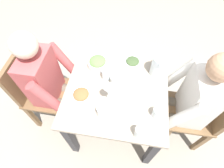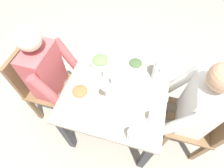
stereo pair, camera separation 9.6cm
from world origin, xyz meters
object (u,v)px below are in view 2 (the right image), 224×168
Objects in this scene: plate_rice_curry at (80,92)px; water_glass_far_left at (132,135)px; salad_bowl at (100,62)px; water_glass_far_right at (107,74)px; chair_far at (41,83)px; diner_near at (183,108)px; plate_yoghurt at (137,98)px; water_glass_near_right at (114,81)px; dining_table at (116,97)px; salt_shaker at (78,117)px; wine_glass at (106,90)px; chair_near at (202,121)px; plate_dolmas at (136,64)px; water_glass_center at (97,110)px; diner_far at (56,78)px; water_pitcher at (161,70)px; water_glass_by_pitcher at (153,117)px.

water_glass_far_left is (-0.25, -0.47, 0.04)m from plate_rice_curry.
water_glass_far_right is (-0.12, -0.10, 0.01)m from salad_bowl.
chair_far is 0.75× the size of diner_near.
water_glass_near_right is at bearing 66.73° from plate_yoghurt.
plate_yoghurt is at bearing -113.27° from water_glass_near_right.
dining_table is 0.41m from salt_shaker.
water_glass_far_right is at bearing 15.87° from wine_glass.
chair_near reaches higher than plate_dolmas.
water_glass_far_left is at bearing -112.00° from water_glass_center.
water_glass_far_left is at bearing -115.35° from diner_far.
water_glass_center is (-0.46, 0.39, -0.05)m from water_pitcher.
water_pitcher is 1.89× the size of water_glass_center.
water_pitcher is at bearing -26.04° from plate_yoghurt.
water_glass_near_right is (0.16, -0.24, 0.03)m from plate_rice_curry.
water_glass_center reaches higher than salt_shaker.
plate_yoghurt is at bearing -92.82° from chair_far.
water_glass_by_pitcher is (-0.49, -0.22, 0.03)m from plate_dolmas.
plate_yoghurt is (0.07, -0.46, 0.00)m from plate_rice_curry.
wine_glass reaches higher than chair_near.
chair_far is 0.94m from plate_dolmas.
water_glass_near_right is (-0.17, 0.34, -0.05)m from water_pitcher.
water_pitcher is at bearing -40.29° from water_glass_center.
chair_far is 1.06m from water_glass_far_left.
wine_glass is at bearing 99.15° from chair_near.
plate_rice_curry is 0.56m from plate_dolmas.
dining_table is at bearing -20.92° from wine_glass.
water_pitcher reaches higher than water_glass_near_right.
water_glass_by_pitcher is (-0.19, -1.08, 0.25)m from chair_far.
plate_yoghurt is 0.27m from wine_glass.
water_glass_far_right is (0.09, 0.11, 0.18)m from dining_table.
dining_table is 0.56m from diner_near.
chair_far is 7.78× the size of water_glass_far_left.
plate_yoghurt reaches higher than plate_rice_curry.
water_glass_center is (0.11, 0.28, -0.01)m from water_glass_far_left.
salad_bowl is 0.34m from plate_rice_curry.
chair_near is 0.75× the size of diner_near.
water_glass_far_right is (0.21, -0.16, 0.04)m from plate_rice_curry.
wine_glass is (-0.42, 0.15, 0.13)m from plate_dolmas.
dining_table is at bearing -131.16° from water_glass_far_right.
wine_glass reaches higher than plate_rice_curry.
water_glass_by_pitcher is at bearing -102.11° from diner_far.
water_glass_center reaches higher than dining_table.
water_glass_far_left is 0.35m from wine_glass.
plate_dolmas is at bearing 68.92° from water_pitcher.
water_pitcher is (0.22, -1.07, 0.30)m from chair_far.
wine_glass is (0.07, 0.37, 0.09)m from water_glass_by_pitcher.
diner_near is 0.38m from plate_yoghurt.
water_pitcher is at bearing -89.68° from salad_bowl.
water_pitcher reaches higher than chair_far.
chair_far reaches higher than dining_table.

